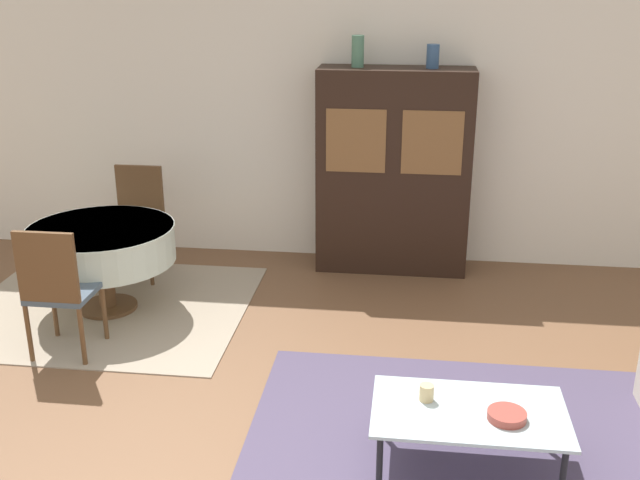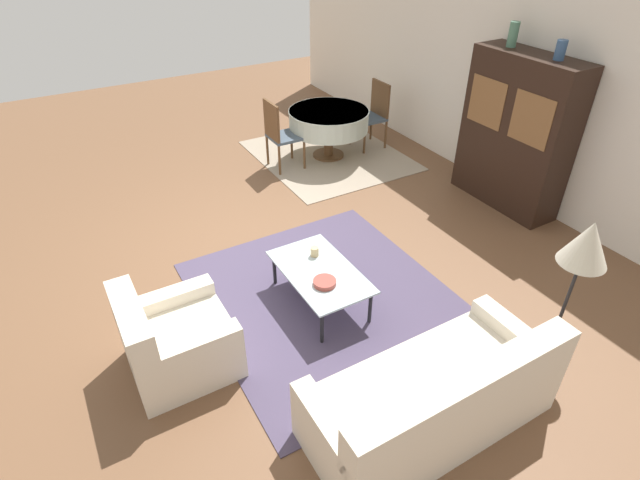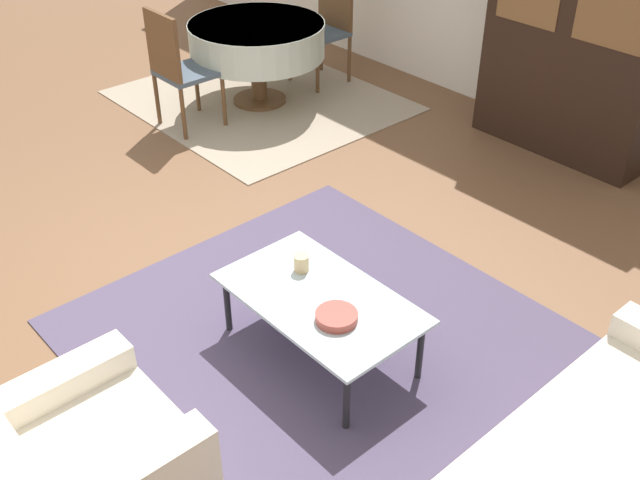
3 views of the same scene
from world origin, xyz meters
TOP-DOWN VIEW (x-y plane):
  - ground_plane at (0.00, 0.00)m, footprint 14.00×14.00m
  - wall_back at (0.00, 3.63)m, footprint 10.00×0.06m
  - area_rug at (1.19, 0.34)m, footprint 2.63×2.34m
  - dining_rug at (-1.70, 2.09)m, footprint 2.35×2.05m
  - couch at (2.82, 0.28)m, footprint 0.83×1.87m
  - armchair at (1.29, -1.20)m, footprint 0.81×0.84m
  - coffee_table at (1.18, 0.26)m, footprint 1.09×0.64m
  - display_cabinet at (0.64, 3.34)m, footprint 1.40×0.48m
  - dining_table at (-1.69, 2.07)m, footprint 1.19×1.19m
  - dining_chair_near at (-1.69, 1.25)m, footprint 0.44×0.44m
  - dining_chair_far at (-1.69, 2.89)m, footprint 0.44×0.44m
  - floor_lamp at (2.79, 1.64)m, footprint 0.37×0.37m
  - cup at (0.95, 0.34)m, footprint 0.08×0.08m
  - bowl at (1.38, 0.20)m, footprint 0.21×0.21m
  - vase_tall at (0.29, 3.35)m, footprint 0.11×0.11m
  - vase_short at (0.95, 3.35)m, footprint 0.11×0.11m

SIDE VIEW (x-z plane):
  - ground_plane at x=0.00m, z-range 0.00..0.00m
  - area_rug at x=1.19m, z-range 0.00..0.01m
  - dining_rug at x=-1.70m, z-range 0.00..0.01m
  - couch at x=2.82m, z-range -0.11..0.72m
  - armchair at x=1.29m, z-range -0.10..0.70m
  - coffee_table at x=1.18m, z-range 0.17..0.55m
  - bowl at x=1.38m, z-range 0.39..0.44m
  - cup at x=0.95m, z-range 0.39..0.49m
  - dining_chair_near at x=-1.69m, z-range 0.07..1.07m
  - dining_chair_far at x=-1.69m, z-range 0.07..1.07m
  - dining_table at x=-1.69m, z-range 0.22..0.95m
  - display_cabinet at x=0.64m, z-range 0.00..1.89m
  - floor_lamp at x=2.79m, z-range 0.46..1.84m
  - wall_back at x=0.00m, z-range 0.00..2.70m
  - vase_short at x=0.95m, z-range 1.89..2.10m
  - vase_tall at x=0.29m, z-range 1.89..2.17m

